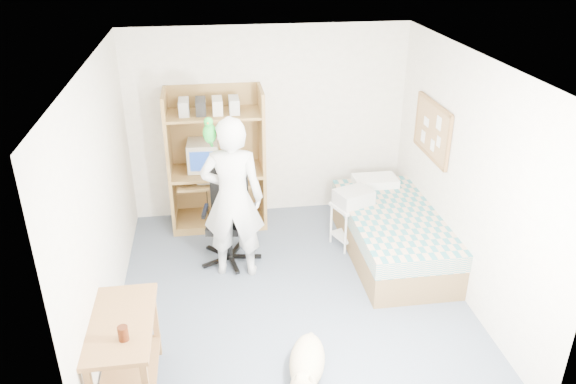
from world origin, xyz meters
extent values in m
plane|color=#4E576A|center=(0.00, 0.00, 0.00)|extent=(4.00, 4.00, 0.00)
cube|color=beige|center=(0.00, 2.00, 1.25)|extent=(3.60, 0.02, 2.50)
cube|color=beige|center=(1.80, 0.00, 1.25)|extent=(0.02, 4.00, 2.50)
cube|color=beige|center=(-1.80, 0.00, 1.25)|extent=(0.02, 4.00, 2.50)
cube|color=white|center=(0.00, 0.00, 2.50)|extent=(3.60, 4.00, 0.02)
cube|color=olive|center=(-1.28, 1.70, 0.90)|extent=(0.04, 0.60, 1.80)
cube|color=olive|center=(-0.12, 1.70, 0.90)|extent=(0.04, 0.60, 1.80)
cube|color=olive|center=(-0.70, 1.99, 0.90)|extent=(1.20, 0.02, 1.80)
cube|color=olive|center=(-0.70, 1.70, 0.74)|extent=(1.12, 0.60, 0.04)
cube|color=olive|center=(-0.70, 1.62, 0.64)|extent=(1.00, 0.50, 0.03)
cube|color=olive|center=(-0.70, 1.70, 1.50)|extent=(1.12, 0.55, 0.03)
cube|color=olive|center=(-0.70, 1.70, 0.05)|extent=(1.12, 0.60, 0.10)
cube|color=brown|center=(1.30, 0.60, 0.18)|extent=(1.00, 2.00, 0.36)
cube|color=teal|center=(1.30, 0.60, 0.46)|extent=(1.02, 2.02, 0.20)
cube|color=white|center=(1.30, 1.40, 0.60)|extent=(0.55, 0.35, 0.12)
cube|color=brown|center=(-1.55, -1.20, 0.73)|extent=(0.50, 1.00, 0.04)
cube|color=brown|center=(-1.75, -0.75, 0.35)|extent=(0.05, 0.05, 0.70)
cube|color=brown|center=(-1.35, -0.75, 0.35)|extent=(0.05, 0.05, 0.70)
cube|color=brown|center=(-1.55, -1.20, 0.20)|extent=(0.46, 0.92, 0.03)
cube|color=#9D7346|center=(1.78, 0.90, 1.45)|extent=(0.03, 0.90, 0.60)
cube|color=brown|center=(1.77, 0.90, 1.76)|extent=(0.04, 0.94, 0.04)
cube|color=brown|center=(1.77, 0.90, 1.14)|extent=(0.04, 0.94, 0.04)
cylinder|color=black|center=(-0.61, 0.76, 0.04)|extent=(0.63, 0.63, 0.06)
cylinder|color=black|center=(-0.61, 0.76, 0.24)|extent=(0.06, 0.06, 0.42)
cube|color=black|center=(-0.61, 0.76, 0.49)|extent=(0.54, 0.54, 0.08)
cube|color=black|center=(-0.58, 1.00, 0.84)|extent=(0.44, 0.12, 0.57)
cube|color=black|center=(-0.87, 0.80, 0.65)|extent=(0.09, 0.32, 0.04)
cube|color=black|center=(-0.35, 0.73, 0.65)|extent=(0.09, 0.32, 0.04)
imported|color=silver|center=(-0.56, 0.51, 0.92)|extent=(0.73, 0.53, 1.85)
ellipsoid|color=#138721|center=(-0.76, 0.53, 1.67)|extent=(0.14, 0.14, 0.22)
sphere|color=#138721|center=(-0.77, 0.49, 1.81)|extent=(0.09, 0.09, 0.09)
cone|color=orange|center=(-0.77, 0.45, 1.81)|extent=(0.04, 0.05, 0.04)
cylinder|color=#138721|center=(-0.75, 0.59, 1.55)|extent=(0.05, 0.15, 0.13)
ellipsoid|color=tan|center=(-0.04, -1.20, 0.15)|extent=(0.47, 0.71, 0.29)
cone|color=tan|center=(-0.19, -1.56, 0.32)|extent=(0.06, 0.06, 0.08)
cone|color=tan|center=(-0.09, -1.59, 0.32)|extent=(0.06, 0.06, 0.08)
cylinder|color=tan|center=(0.05, -0.87, 0.09)|extent=(0.11, 0.21, 0.10)
cube|color=silver|center=(0.89, 0.91, 0.53)|extent=(0.56, 0.51, 0.04)
cube|color=silver|center=(0.89, 0.91, 0.14)|extent=(0.51, 0.46, 0.03)
cylinder|color=silver|center=(0.69, 0.76, 0.27)|extent=(0.03, 0.03, 0.53)
cylinder|color=silver|center=(1.09, 0.76, 0.27)|extent=(0.03, 0.03, 0.53)
cylinder|color=silver|center=(0.69, 1.07, 0.27)|extent=(0.03, 0.03, 0.53)
cylinder|color=silver|center=(1.09, 1.07, 0.27)|extent=(0.03, 0.03, 0.53)
cube|color=#B3B2AD|center=(0.89, 0.91, 0.64)|extent=(0.51, 0.45, 0.18)
cube|color=beige|center=(-0.86, 1.75, 0.95)|extent=(0.40, 0.42, 0.36)
cube|color=navy|center=(-0.87, 1.55, 0.95)|extent=(0.31, 0.03, 0.25)
cube|color=beige|center=(-0.73, 1.58, 0.67)|extent=(0.45, 0.17, 0.03)
cylinder|color=gold|center=(-0.34, 1.65, 0.82)|extent=(0.08, 0.08, 0.12)
cylinder|color=#3D1709|center=(-1.50, -1.43, 0.81)|extent=(0.08, 0.08, 0.12)
camera|label=1|loc=(-0.75, -4.91, 3.60)|focal=35.00mm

